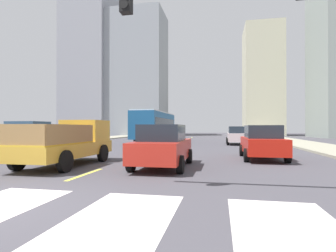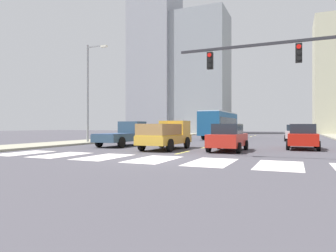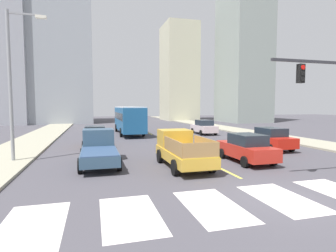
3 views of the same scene
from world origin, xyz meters
name	(u,v)px [view 2 (image 2 of 3)]	position (x,y,z in m)	size (l,w,h in m)	color
ground_plane	(154,159)	(0.00, 0.00, 0.00)	(160.00, 160.00, 0.00)	#48454D
sidewalk_left	(126,139)	(-12.29, 18.00, 0.07)	(3.97, 110.00, 0.15)	#A09B85
crosswalk_stripe_0	(24,153)	(-8.41, 0.00, 0.00)	(1.80, 3.41, 0.01)	silver
crosswalk_stripe_1	(61,155)	(-5.60, 0.00, 0.00)	(1.80, 3.41, 0.01)	silver
crosswalk_stripe_2	(104,157)	(-2.80, 0.00, 0.00)	(1.80, 3.41, 0.01)	silver
crosswalk_stripe_3	(154,159)	(0.00, 0.00, 0.00)	(1.80, 3.41, 0.01)	silver
crosswalk_stripe_4	(211,162)	(2.80, 0.00, 0.00)	(1.80, 3.41, 0.01)	silver
crosswalk_stripe_5	(280,165)	(5.60, 0.00, 0.00)	(1.80, 3.41, 0.01)	silver
lane_dash_0	(183,152)	(0.00, 4.00, 0.00)	(0.16, 2.40, 0.01)	#DDD448
lane_dash_1	(206,147)	(0.00, 9.00, 0.00)	(0.16, 2.40, 0.01)	#DDD448
lane_dash_2	(221,143)	(0.00, 14.00, 0.00)	(0.16, 2.40, 0.01)	#DDD448
lane_dash_3	(232,141)	(0.00, 19.00, 0.00)	(0.16, 2.40, 0.01)	#DDD448
lane_dash_4	(240,139)	(0.00, 24.00, 0.00)	(0.16, 2.40, 0.01)	#DDD448
lane_dash_5	(246,138)	(0.00, 29.00, 0.00)	(0.16, 2.40, 0.01)	#DDD448
lane_dash_6	(251,136)	(0.00, 34.00, 0.00)	(0.16, 2.40, 0.01)	#DDD448
lane_dash_7	(255,135)	(0.00, 39.00, 0.00)	(0.16, 2.40, 0.01)	#DDD448
pickup_stakebed	(168,135)	(-1.88, 6.18, 0.94)	(2.18, 5.20, 1.96)	gold
pickup_dark	(125,134)	(-6.38, 7.93, 0.92)	(2.18, 5.20, 1.96)	#324D66
city_bus	(219,123)	(-2.56, 24.23, 1.95)	(2.72, 10.80, 3.32)	#1C5588
sedan_near_left	(228,137)	(2.27, 6.09, 0.86)	(2.02, 4.40, 1.72)	red
sedan_far	(160,133)	(-6.57, 15.23, 0.86)	(2.02, 4.40, 1.72)	#AA6D24
sedan_near_right	(302,137)	(6.64, 9.75, 0.86)	(2.02, 4.40, 1.72)	red
sedan_mid	(295,133)	(6.14, 21.66, 0.86)	(2.02, 4.40, 1.72)	beige
traffic_signal_gantry	(330,64)	(7.55, 1.82, 4.25)	(10.26, 0.27, 6.00)	#2D2D33
streetlight_left	(89,89)	(-11.20, 9.63, 4.97)	(2.20, 0.28, 9.00)	gray
tower_tall_centre	(155,28)	(-22.65, 47.81, 23.55)	(9.64, 9.47, 47.10)	#9698A1
block_mid_right	(334,76)	(13.15, 53.30, 11.22)	(7.34, 9.07, 22.43)	beige
block_low_left	(200,74)	(-12.55, 48.41, 12.63)	(11.74, 9.05, 25.26)	#90969D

